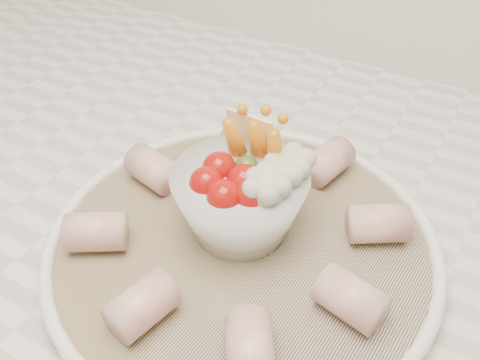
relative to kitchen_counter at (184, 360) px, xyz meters
The scene contains 4 objects.
kitchen_counter is the anchor object (origin of this frame).
serving_platter 0.51m from the kitchen_counter, 29.57° to the right, with size 0.37×0.37×0.02m.
veggie_bowl 0.55m from the kitchen_counter, 26.71° to the right, with size 0.12×0.12×0.11m.
cured_meat_rolls 0.53m from the kitchen_counter, 29.51° to the right, with size 0.28×0.29×0.03m.
Camera 1 is at (0.33, 1.07, 1.28)m, focal length 40.00 mm.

